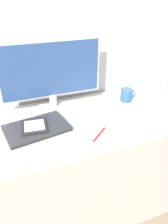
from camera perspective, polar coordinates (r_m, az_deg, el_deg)
wall_back at (r=1.47m, az=-7.97°, el=21.46°), size 3.60×0.05×2.40m
desk at (r=1.52m, az=-2.22°, el=-13.90°), size 1.46×0.65×0.71m
monitor at (r=1.37m, az=-8.59°, el=10.13°), size 0.64×0.11×0.44m
keyboard at (r=1.41m, az=10.83°, el=0.08°), size 0.33×0.12×0.01m
laptop at (r=1.25m, az=-12.31°, el=-4.12°), size 0.37×0.27×0.02m
ereader at (r=1.23m, az=-12.82°, el=-3.60°), size 0.16×0.17×0.01m
coffee_mug at (r=1.55m, az=11.11°, el=4.38°), size 0.11×0.08×0.09m
pen at (r=1.19m, az=4.03°, el=-5.80°), size 0.11×0.10×0.01m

